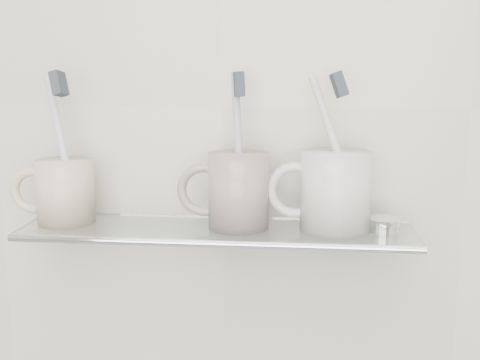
# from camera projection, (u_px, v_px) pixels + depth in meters

# --- Properties ---
(wall_back) EXTENTS (2.50, 0.00, 2.50)m
(wall_back) POSITION_uv_depth(u_px,v_px,m) (223.00, 106.00, 0.80)
(wall_back) COLOR beige
(wall_back) RESTS_ON ground
(shelf_glass) EXTENTS (0.50, 0.12, 0.01)m
(shelf_glass) POSITION_uv_depth(u_px,v_px,m) (217.00, 231.00, 0.77)
(shelf_glass) COLOR silver
(shelf_glass) RESTS_ON wall_back
(shelf_rail) EXTENTS (0.50, 0.01, 0.01)m
(shelf_rail) POSITION_uv_depth(u_px,v_px,m) (211.00, 244.00, 0.71)
(shelf_rail) COLOR silver
(shelf_rail) RESTS_ON shelf_glass
(bracket_left) EXTENTS (0.02, 0.03, 0.02)m
(bracket_left) POSITION_uv_depth(u_px,v_px,m) (73.00, 225.00, 0.84)
(bracket_left) COLOR silver
(bracket_left) RESTS_ON wall_back
(bracket_right) EXTENTS (0.02, 0.03, 0.02)m
(bracket_right) POSITION_uv_depth(u_px,v_px,m) (379.00, 233.00, 0.80)
(bracket_right) COLOR silver
(bracket_right) RESTS_ON wall_back
(mug_left) EXTENTS (0.08, 0.08, 0.08)m
(mug_left) POSITION_uv_depth(u_px,v_px,m) (65.00, 192.00, 0.78)
(mug_left) COLOR beige
(mug_left) RESTS_ON shelf_glass
(mug_left_handle) EXTENTS (0.06, 0.01, 0.06)m
(mug_left_handle) POSITION_uv_depth(u_px,v_px,m) (33.00, 191.00, 0.79)
(mug_left_handle) COLOR beige
(mug_left_handle) RESTS_ON mug_left
(toothbrush_left) EXTENTS (0.06, 0.05, 0.18)m
(toothbrush_left) POSITION_uv_depth(u_px,v_px,m) (63.00, 147.00, 0.77)
(toothbrush_left) COLOR silver
(toothbrush_left) RESTS_ON mug_left
(bristles_left) EXTENTS (0.02, 0.03, 0.04)m
(bristles_left) POSITION_uv_depth(u_px,v_px,m) (59.00, 84.00, 0.76)
(bristles_left) COLOR #2A3137
(bristles_left) RESTS_ON toothbrush_left
(mug_center) EXTENTS (0.10, 0.10, 0.10)m
(mug_center) POSITION_uv_depth(u_px,v_px,m) (239.00, 191.00, 0.76)
(mug_center) COLOR silver
(mug_center) RESTS_ON shelf_glass
(mug_center_handle) EXTENTS (0.07, 0.01, 0.07)m
(mug_center_handle) POSITION_uv_depth(u_px,v_px,m) (204.00, 190.00, 0.76)
(mug_center_handle) COLOR silver
(mug_center_handle) RESTS_ON mug_center
(toothbrush_center) EXTENTS (0.02, 0.03, 0.19)m
(toothbrush_center) POSITION_uv_depth(u_px,v_px,m) (239.00, 149.00, 0.75)
(toothbrush_center) COLOR #9492B3
(toothbrush_center) RESTS_ON mug_center
(bristles_center) EXTENTS (0.02, 0.03, 0.03)m
(bristles_center) POSITION_uv_depth(u_px,v_px,m) (239.00, 84.00, 0.73)
(bristles_center) COLOR #2A3137
(bristles_center) RESTS_ON toothbrush_center
(mug_right) EXTENTS (0.10, 0.10, 0.10)m
(mug_right) POSITION_uv_depth(u_px,v_px,m) (336.00, 191.00, 0.75)
(mug_right) COLOR silver
(mug_right) RESTS_ON shelf_glass
(mug_right_handle) EXTENTS (0.07, 0.01, 0.07)m
(mug_right_handle) POSITION_uv_depth(u_px,v_px,m) (295.00, 190.00, 0.75)
(mug_right_handle) COLOR silver
(mug_right_handle) RESTS_ON mug_right
(toothbrush_right) EXTENTS (0.08, 0.03, 0.18)m
(toothbrush_right) POSITION_uv_depth(u_px,v_px,m) (337.00, 150.00, 0.74)
(toothbrush_right) COLOR silver
(toothbrush_right) RESTS_ON mug_right
(bristles_right) EXTENTS (0.02, 0.03, 0.04)m
(bristles_right) POSITION_uv_depth(u_px,v_px,m) (339.00, 85.00, 0.72)
(bristles_right) COLOR #2A3137
(bristles_right) RESTS_ON toothbrush_right
(chrome_cap) EXTENTS (0.04, 0.04, 0.02)m
(chrome_cap) POSITION_uv_depth(u_px,v_px,m) (384.00, 225.00, 0.75)
(chrome_cap) COLOR silver
(chrome_cap) RESTS_ON shelf_glass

